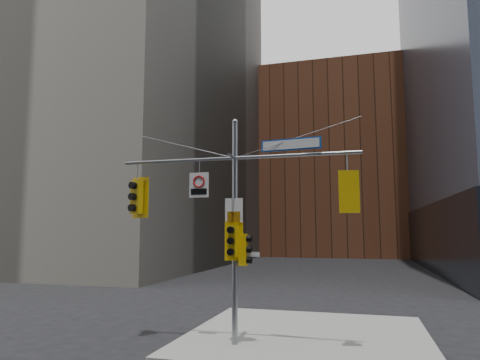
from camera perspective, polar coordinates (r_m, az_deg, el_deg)
The scene contains 12 objects.
sidewalk_corner at distance 15.71m, azimuth 8.98°, elevation -19.83°, with size 8.00×8.00×0.15m, color gray.
brick_midrise at distance 70.06m, azimuth 12.42°, elevation 1.86°, with size 26.00×20.00×28.00m, color brown.
signal_assembly at distance 13.76m, azimuth -0.68°, elevation -3.56°, with size 8.00×0.80×7.30m.
traffic_light_west_arm at distance 15.18m, azimuth -13.58°, elevation -2.22°, with size 0.67×0.62×1.43m.
traffic_light_east_arm at distance 13.23m, azimuth 14.21°, elevation -1.56°, with size 0.60×0.54×1.27m.
traffic_light_pole_side at distance 13.67m, azimuth 0.63°, elevation -9.25°, with size 0.38×0.33×1.00m.
traffic_light_pole_front at distance 13.48m, azimuth -1.01°, elevation -8.11°, with size 0.60×0.47×1.25m.
street_sign_blade at distance 13.61m, azimuth 6.76°, elevation 4.74°, with size 1.94×0.25×0.38m.
regulatory_sign_arm at distance 14.20m, azimuth -5.50°, elevation -0.55°, with size 0.66×0.07×0.83m.
regulatory_sign_pole at distance 13.64m, azimuth -0.82°, elevation -4.14°, with size 0.59×0.06×0.77m.
street_blade_ew at distance 13.64m, azimuth 1.16°, elevation -9.87°, with size 0.72×0.13×0.15m.
street_blade_ns at distance 14.20m, azimuth -0.16°, elevation -9.82°, with size 0.10×0.80×0.16m.
Camera 1 is at (3.89, -11.18, 3.64)m, focal length 32.00 mm.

